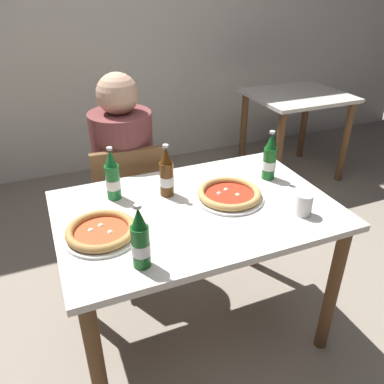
{
  "coord_description": "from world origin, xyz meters",
  "views": [
    {
      "loc": [
        -0.57,
        -1.33,
        1.64
      ],
      "look_at": [
        0.0,
        0.05,
        0.8
      ],
      "focal_mm": 36.47,
      "sensor_mm": 36.0,
      "label": 1
    }
  ],
  "objects": [
    {
      "name": "beer_bottle_extra",
      "position": [
        -0.33,
        -0.28,
        0.85
      ],
      "size": [
        0.07,
        0.07,
        0.25
      ],
      "color": "#14591E",
      "rests_on": "dining_table_main"
    },
    {
      "name": "dining_table_main",
      "position": [
        0.0,
        0.0,
        0.64
      ],
      "size": [
        1.2,
        0.8,
        0.75
      ],
      "color": "silver",
      "rests_on": "ground_plane"
    },
    {
      "name": "pizza_marinara_far",
      "position": [
        -0.42,
        -0.06,
        0.77
      ],
      "size": [
        0.29,
        0.29,
        0.04
      ],
      "color": "white",
      "rests_on": "dining_table_main"
    },
    {
      "name": "beer_bottle_right",
      "position": [
        -0.08,
        0.16,
        0.85
      ],
      "size": [
        0.07,
        0.07,
        0.25
      ],
      "color": "#512D0F",
      "rests_on": "dining_table_main"
    },
    {
      "name": "beer_bottle_left",
      "position": [
        0.44,
        0.12,
        0.85
      ],
      "size": [
        0.07,
        0.07,
        0.25
      ],
      "color": "#14591E",
      "rests_on": "dining_table_main"
    },
    {
      "name": "ground_plane",
      "position": [
        0.0,
        0.0,
        0.0
      ],
      "size": [
        8.0,
        8.0,
        0.0
      ],
      "primitive_type": "plane",
      "color": "gray"
    },
    {
      "name": "pizza_margherita_near",
      "position": [
        0.17,
        0.01,
        0.77
      ],
      "size": [
        0.31,
        0.31,
        0.04
      ],
      "color": "white",
      "rests_on": "dining_table_main"
    },
    {
      "name": "chair_behind_table",
      "position": [
        -0.17,
        0.61,
        0.48
      ],
      "size": [
        0.43,
        0.43,
        0.85
      ],
      "rotation": [
        0.0,
        0.0,
        3.06
      ],
      "color": "brown",
      "rests_on": "ground_plane"
    },
    {
      "name": "paper_cup",
      "position": [
        0.39,
        -0.22,
        0.8
      ],
      "size": [
        0.07,
        0.07,
        0.09
      ],
      "primitive_type": "cylinder",
      "color": "white",
      "rests_on": "dining_table_main"
    },
    {
      "name": "back_wall_tiled",
      "position": [
        0.0,
        2.2,
        1.3
      ],
      "size": [
        7.0,
        0.1,
        2.6
      ],
      "primitive_type": "cube",
      "color": "silver",
      "rests_on": "ground_plane"
    },
    {
      "name": "diner_seated",
      "position": [
        -0.16,
        0.66,
        0.58
      ],
      "size": [
        0.34,
        0.34,
        1.21
      ],
      "color": "#2D3342",
      "rests_on": "ground_plane"
    },
    {
      "name": "dining_table_background",
      "position": [
        1.52,
        1.36,
        0.59
      ],
      "size": [
        0.8,
        0.7,
        0.75
      ],
      "color": "silver",
      "rests_on": "ground_plane"
    },
    {
      "name": "beer_bottle_center",
      "position": [
        -0.31,
        0.22,
        0.85
      ],
      "size": [
        0.07,
        0.07,
        0.25
      ],
      "color": "#196B2D",
      "rests_on": "dining_table_main"
    }
  ]
}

